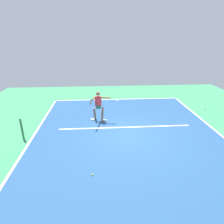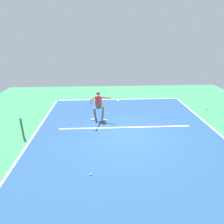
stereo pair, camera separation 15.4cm
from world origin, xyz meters
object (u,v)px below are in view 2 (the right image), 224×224
net_post (22,129)px  water_bottle (206,109)px  tennis_ball_far_corner (101,107)px  tennis_player (99,104)px  tennis_ball_near_player (91,175)px

net_post → water_bottle: bearing=-163.5°
net_post → water_bottle: (-10.59, -3.14, -0.43)m
tennis_ball_far_corner → net_post: bearing=47.2°
net_post → tennis_player: 4.05m
net_post → water_bottle: size_ratio=4.86×
net_post → tennis_player: bearing=-152.4°
water_bottle → tennis_player: bearing=10.3°
tennis_ball_near_player → tennis_player: bearing=-93.0°
tennis_ball_far_corner → tennis_ball_near_player: same height
net_post → tennis_ball_near_player: bearing=140.2°
tennis_player → tennis_ball_near_player: bearing=100.0°
net_post → tennis_player: tennis_player is taller
net_post → tennis_ball_far_corner: net_post is taller
tennis_player → tennis_ball_near_player: 4.74m
tennis_ball_near_player → water_bottle: bearing=-140.9°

